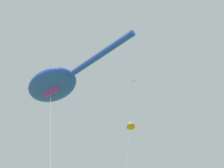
{
  "coord_description": "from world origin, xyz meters",
  "views": [
    {
      "loc": [
        -5.79,
        -3.08,
        1.62
      ],
      "look_at": [
        -0.63,
        6.62,
        12.67
      ],
      "focal_mm": 38.73,
      "sensor_mm": 36.0,
      "label": 1
    }
  ],
  "objects": [
    {
      "name": "small_kite_box_yellow",
      "position": [
        7.69,
        15.85,
        22.65
      ],
      "size": [
        1.76,
        2.94,
        25.55
      ],
      "rotation": [
        0.0,
        0.0,
        -2.14
      ],
      "color": "red",
      "rests_on": "ground"
    },
    {
      "name": "big_show_kite",
      "position": [
        -3.05,
        13.61,
        17.69
      ],
      "size": [
        6.65,
        12.07,
        18.46
      ],
      "rotation": [
        0.0,
        0.0,
        1.97
      ],
      "color": "blue",
      "rests_on": "ground"
    },
    {
      "name": "small_kite_triangle_green",
      "position": [
        6.61,
        15.8,
        17.78
      ],
      "size": [
        3.29,
        1.24,
        18.34
      ],
      "rotation": [
        0.0,
        0.0,
        3.0
      ],
      "color": "orange",
      "rests_on": "ground"
    }
  ]
}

